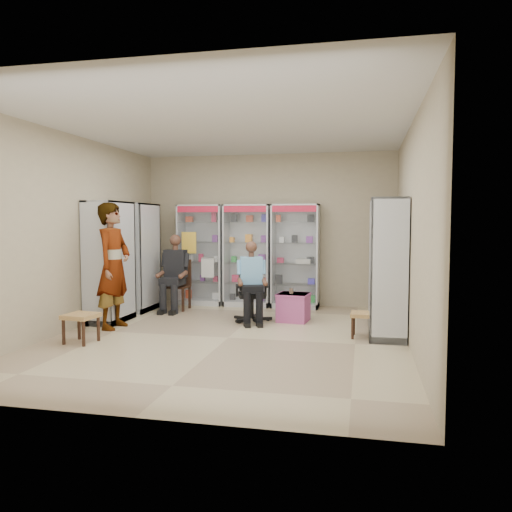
% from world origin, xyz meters
% --- Properties ---
extents(floor, '(6.00, 6.00, 0.00)m').
position_xyz_m(floor, '(0.00, 0.00, 0.00)').
color(floor, tan).
rests_on(floor, ground).
extents(room_shell, '(5.02, 6.02, 3.01)m').
position_xyz_m(room_shell, '(0.00, 0.00, 1.97)').
color(room_shell, tan).
rests_on(room_shell, ground).
extents(cabinet_back_left, '(0.90, 0.50, 2.00)m').
position_xyz_m(cabinet_back_left, '(-1.30, 2.73, 1.00)').
color(cabinet_back_left, '#ACAFB3').
rests_on(cabinet_back_left, floor).
extents(cabinet_back_mid, '(0.90, 0.50, 2.00)m').
position_xyz_m(cabinet_back_mid, '(-0.35, 2.73, 1.00)').
color(cabinet_back_mid, '#B9BBC1').
rests_on(cabinet_back_mid, floor).
extents(cabinet_back_right, '(0.90, 0.50, 2.00)m').
position_xyz_m(cabinet_back_right, '(0.60, 2.73, 1.00)').
color(cabinet_back_right, '#9EA0A5').
rests_on(cabinet_back_right, floor).
extents(cabinet_right_far, '(0.90, 0.50, 2.00)m').
position_xyz_m(cabinet_right_far, '(2.23, 1.60, 1.00)').
color(cabinet_right_far, '#ACAEB3').
rests_on(cabinet_right_far, floor).
extents(cabinet_right_near, '(0.90, 0.50, 2.00)m').
position_xyz_m(cabinet_right_near, '(2.23, 0.50, 1.00)').
color(cabinet_right_near, silver).
rests_on(cabinet_right_near, floor).
extents(cabinet_left_far, '(0.90, 0.50, 2.00)m').
position_xyz_m(cabinet_left_far, '(-2.23, 1.80, 1.00)').
color(cabinet_left_far, '#A0A4A7').
rests_on(cabinet_left_far, floor).
extents(cabinet_left_near, '(0.90, 0.50, 2.00)m').
position_xyz_m(cabinet_left_near, '(-2.23, 0.70, 1.00)').
color(cabinet_left_near, silver).
rests_on(cabinet_left_near, floor).
extents(wooden_chair, '(0.42, 0.42, 0.94)m').
position_xyz_m(wooden_chair, '(-1.55, 2.00, 0.47)').
color(wooden_chair, black).
rests_on(wooden_chair, floor).
extents(seated_customer, '(0.44, 0.60, 1.34)m').
position_xyz_m(seated_customer, '(-1.55, 1.95, 0.67)').
color(seated_customer, black).
rests_on(seated_customer, floor).
extents(office_chair, '(0.68, 0.68, 0.99)m').
position_xyz_m(office_chair, '(0.07, 1.23, 0.49)').
color(office_chair, black).
rests_on(office_chair, floor).
extents(seated_shopkeeper, '(0.57, 0.68, 1.26)m').
position_xyz_m(seated_shopkeeper, '(0.07, 1.18, 0.63)').
color(seated_shopkeeper, '#7AC3F2').
rests_on(seated_shopkeeper, floor).
extents(pink_trunk, '(0.54, 0.52, 0.47)m').
position_xyz_m(pink_trunk, '(0.75, 1.38, 0.23)').
color(pink_trunk, '#C74F8A').
rests_on(pink_trunk, floor).
extents(tea_glass, '(0.07, 0.07, 0.10)m').
position_xyz_m(tea_glass, '(0.72, 1.35, 0.52)').
color(tea_glass, '#521E07').
rests_on(tea_glass, pink_trunk).
extents(woven_stool_a, '(0.38, 0.38, 0.36)m').
position_xyz_m(woven_stool_a, '(1.90, 0.43, 0.18)').
color(woven_stool_a, '#B3844B').
rests_on(woven_stool_a, floor).
extents(woven_stool_b, '(0.45, 0.45, 0.40)m').
position_xyz_m(woven_stool_b, '(-1.90, -0.72, 0.20)').
color(woven_stool_b, olive).
rests_on(woven_stool_b, floor).
extents(standing_man, '(0.50, 0.73, 1.96)m').
position_xyz_m(standing_man, '(-1.92, 0.25, 0.98)').
color(standing_man, gray).
rests_on(standing_man, floor).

